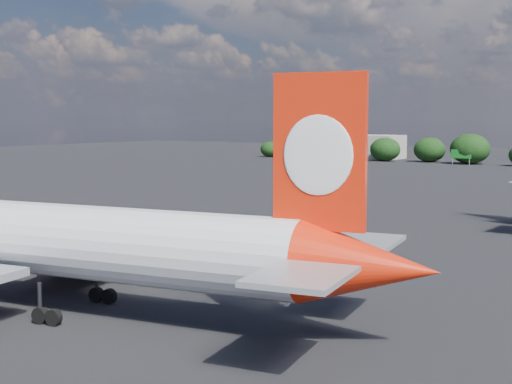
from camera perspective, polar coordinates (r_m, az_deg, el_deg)
The scene contains 4 objects.
ground at distance 104.41m, azimuth 6.95°, elevation -1.61°, with size 500.00×500.00×0.00m, color black.
qantas_airliner at distance 51.50m, azimuth -15.05°, elevation -3.94°, with size 49.65×47.36×16.21m.
terminal_building at distance 250.85m, azimuth 6.82°, elevation 3.66°, with size 42.00×16.00×8.00m.
highway_sign at distance 218.73m, azimuth 16.08°, elevation 2.92°, with size 6.00×0.30×4.50m.
Camera 1 is at (45.20, -33.14, 13.54)m, focal length 50.00 mm.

